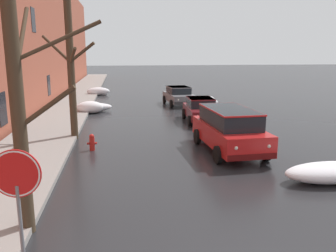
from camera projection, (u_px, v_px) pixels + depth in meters
name	position (u px, v px, depth m)	size (l,w,h in m)	color
left_sidewalk_slab	(63.00, 114.00, 22.85)	(3.29, 80.00, 0.16)	gray
brick_townhouse_facade	(21.00, 25.00, 21.37)	(0.63, 80.00, 11.46)	#9E4C38
snow_bank_near_corner_left	(99.00, 92.00, 33.34)	(2.16, 0.91, 0.76)	white
snow_bank_along_left_kerb	(335.00, 172.00, 11.20)	(3.11, 1.28, 0.73)	white
snow_bank_mid_block_left	(92.00, 107.00, 24.41)	(2.63, 0.91, 0.63)	white
snow_bank_near_corner_right	(205.00, 102.00, 27.10)	(2.16, 1.24, 0.71)	white
snow_bank_along_right_kerb	(89.00, 107.00, 23.65)	(1.79, 1.03, 0.83)	white
bare_tree_at_the_corner	(21.00, 116.00, 7.65)	(2.03, 2.26, 5.25)	#423323
bare_tree_second_along_sidewalk	(71.00, 69.00, 16.16)	(2.58, 2.27, 6.51)	#423323
suv_red_approaching_near_lane	(229.00, 128.00, 14.51)	(2.30, 4.80, 1.82)	red
sedan_maroon_parked_kerbside_close	(201.00, 109.00, 20.78)	(1.99, 3.93, 1.42)	maroon
sedan_grey_parked_kerbside_mid	(179.00, 95.00, 27.34)	(2.27, 4.11, 1.42)	slate
fire_hydrant	(92.00, 142.00, 14.80)	(0.42, 0.22, 0.71)	#B21E19
stop_sign_at_corner	(17.00, 188.00, 5.27)	(0.76, 0.09, 2.72)	slate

